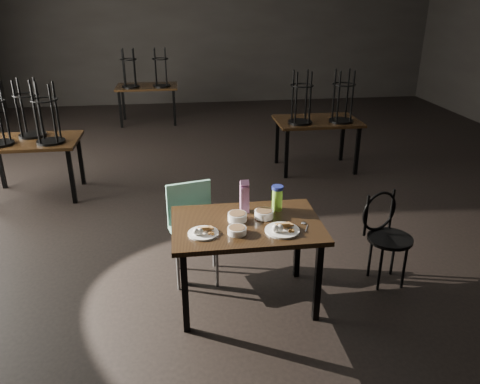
{
  "coord_description": "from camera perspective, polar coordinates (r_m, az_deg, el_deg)",
  "views": [
    {
      "loc": [
        -1.12,
        -5.33,
        2.45
      ],
      "look_at": [
        -0.61,
        -1.61,
        0.85
      ],
      "focal_mm": 35.0,
      "sensor_mm": 36.0,
      "label": 1
    }
  ],
  "objects": [
    {
      "name": "spoon",
      "position": [
        3.77,
        7.81,
        -3.85
      ],
      "size": [
        0.05,
        0.17,
        0.01
      ],
      "color": "silver",
      "rests_on": "main_table"
    },
    {
      "name": "bowl_near",
      "position": [
        3.78,
        -0.33,
        -3.01
      ],
      "size": [
        0.16,
        0.16,
        0.06
      ],
      "color": "white",
      "rests_on": "main_table"
    },
    {
      "name": "plate_left",
      "position": [
        3.59,
        -4.54,
        -4.86
      ],
      "size": [
        0.24,
        0.24,
        0.08
      ],
      "color": "white",
      "rests_on": "main_table"
    },
    {
      "name": "bowl_big",
      "position": [
        3.58,
        -0.37,
        -4.69
      ],
      "size": [
        0.15,
        0.15,
        0.05
      ],
      "color": "white",
      "rests_on": "main_table"
    },
    {
      "name": "water_bottle",
      "position": [
        3.95,
        4.56,
        -0.69
      ],
      "size": [
        0.11,
        0.11,
        0.22
      ],
      "color": "#96E643",
      "rests_on": "main_table"
    },
    {
      "name": "juice_carton",
      "position": [
        3.89,
        0.55,
        -0.62
      ],
      "size": [
        0.07,
        0.07,
        0.29
      ],
      "color": "#7E1669",
      "rests_on": "main_table"
    },
    {
      "name": "bowl_far",
      "position": [
        3.83,
        2.94,
        -2.66
      ],
      "size": [
        0.16,
        0.16,
        0.06
      ],
      "color": "white",
      "rests_on": "main_table"
    },
    {
      "name": "main_table",
      "position": [
        3.79,
        0.82,
        -4.84
      ],
      "size": [
        1.2,
        0.8,
        0.75
      ],
      "color": "black",
      "rests_on": "ground"
    },
    {
      "name": "bg_table_right",
      "position": [
        6.92,
        9.52,
        8.61
      ],
      "size": [
        1.2,
        0.8,
        1.48
      ],
      "color": "black",
      "rests_on": "ground"
    },
    {
      "name": "bg_table_far",
      "position": [
        9.67,
        -11.31,
        12.57
      ],
      "size": [
        1.2,
        0.8,
        1.48
      ],
      "color": "black",
      "rests_on": "ground"
    },
    {
      "name": "school_chair",
      "position": [
        4.25,
        -5.73,
        -3.78
      ],
      "size": [
        0.49,
        0.49,
        0.89
      ],
      "rotation": [
        0.0,
        0.0,
        0.24
      ],
      "color": "#67A18C",
      "rests_on": "ground"
    },
    {
      "name": "plate_right",
      "position": [
        3.63,
        5.16,
        -4.48
      ],
      "size": [
        0.27,
        0.27,
        0.09
      ],
      "color": "white",
      "rests_on": "main_table"
    },
    {
      "name": "bentwood_chair",
      "position": [
        4.38,
        17.31,
        -4.53
      ],
      "size": [
        0.44,
        0.43,
        0.84
      ],
      "rotation": [
        0.0,
        0.0,
        0.34
      ],
      "color": "black",
      "rests_on": "ground"
    },
    {
      "name": "bg_table_left",
      "position": [
        6.44,
        -24.39,
        5.99
      ],
      "size": [
        1.2,
        0.8,
        1.48
      ],
      "color": "black",
      "rests_on": "ground"
    },
    {
      "name": "room",
      "position": [
        5.44,
        3.69,
        21.81
      ],
      "size": [
        12.0,
        12.04,
        3.22
      ],
      "color": "black",
      "rests_on": "ground"
    }
  ]
}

